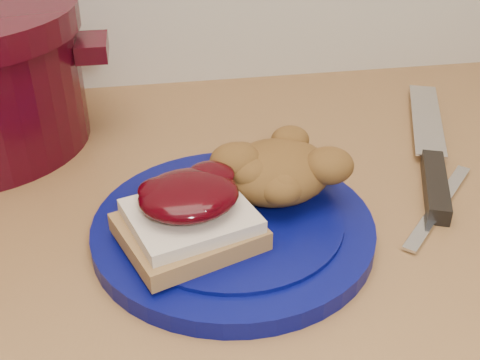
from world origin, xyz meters
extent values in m
cylinder|color=#050951|center=(0.05, 1.41, 0.91)|extent=(0.32, 0.32, 0.02)
cube|color=olive|center=(0.00, 1.39, 0.93)|extent=(0.14, 0.13, 0.02)
cube|color=beige|center=(0.01, 1.39, 0.95)|extent=(0.13, 0.12, 0.01)
ellipsoid|color=black|center=(0.01, 1.39, 0.96)|extent=(0.11, 0.10, 0.03)
ellipsoid|color=brown|center=(0.10, 1.44, 0.95)|extent=(0.13, 0.12, 0.05)
cube|color=black|center=(0.27, 1.45, 0.91)|extent=(0.07, 0.12, 0.02)
cube|color=silver|center=(0.33, 1.60, 0.91)|extent=(0.11, 0.20, 0.00)
cube|color=silver|center=(0.26, 1.42, 0.90)|extent=(0.13, 0.14, 0.00)
cube|color=#34050E|center=(-0.08, 1.66, 1.01)|extent=(0.04, 0.06, 0.02)
camera|label=1|loc=(-0.02, 0.96, 1.25)|focal=45.00mm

